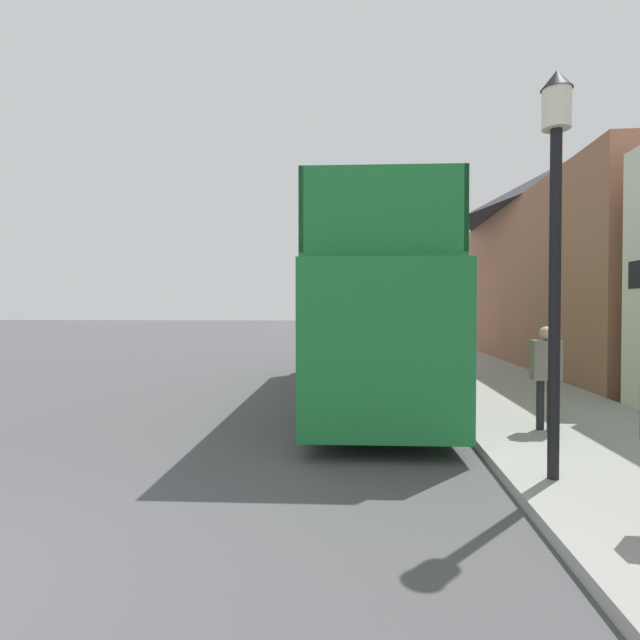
{
  "coord_description": "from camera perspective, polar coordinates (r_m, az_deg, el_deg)",
  "views": [
    {
      "loc": [
        3.8,
        -2.86,
        2.1
      ],
      "look_at": [
        2.61,
        10.42,
        1.83
      ],
      "focal_mm": 28.0,
      "sensor_mm": 36.0,
      "label": 1
    }
  ],
  "objects": [
    {
      "name": "ground_plane",
      "position": [
        24.26,
        -3.9,
        -3.79
      ],
      "size": [
        144.0,
        144.0,
        0.0
      ],
      "primitive_type": "plane",
      "color": "#4C4C4F"
    },
    {
      "name": "sidewalk",
      "position": [
        21.25,
        14.68,
        -4.34
      ],
      "size": [
        3.7,
        108.0,
        0.14
      ],
      "color": "#999993",
      "rests_on": "ground_plane"
    },
    {
      "name": "brick_terrace_rear",
      "position": [
        23.44,
        26.18,
        6.1
      ],
      "size": [
        6.0,
        20.49,
        8.32
      ],
      "color": "#9E664C",
      "rests_on": "ground_plane"
    },
    {
      "name": "tour_bus",
      "position": [
        12.29,
        5.38,
        -0.06
      ],
      "size": [
        2.85,
        10.92,
        4.17
      ],
      "rotation": [
        0.0,
        0.0,
        0.04
      ],
      "color": "#1E7A38",
      "rests_on": "ground_plane"
    },
    {
      "name": "parked_car_ahead_of_bus",
      "position": [
        19.83,
        6.77,
        -2.97
      ],
      "size": [
        1.93,
        4.59,
        1.44
      ],
      "rotation": [
        0.0,
        0.0,
        -0.05
      ],
      "color": "black",
      "rests_on": "ground_plane"
    },
    {
      "name": "pedestrian_third",
      "position": [
        8.96,
        24.41,
        -4.98
      ],
      "size": [
        0.44,
        0.24,
        1.69
      ],
      "color": "#232328",
      "rests_on": "sidewalk"
    },
    {
      "name": "lamp_post_nearest",
      "position": [
        6.48,
        25.34,
        12.45
      ],
      "size": [
        0.35,
        0.35,
        4.7
      ],
      "color": "black",
      "rests_on": "sidewalk"
    },
    {
      "name": "lamp_post_second",
      "position": [
        14.63,
        14.01,
        5.81
      ],
      "size": [
        0.35,
        0.35,
        4.55
      ],
      "color": "black",
      "rests_on": "sidewalk"
    },
    {
      "name": "lamp_post_third",
      "position": [
        22.99,
        10.26,
        4.99
      ],
      "size": [
        0.35,
        0.35,
        5.12
      ],
      "color": "black",
      "rests_on": "sidewalk"
    }
  ]
}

